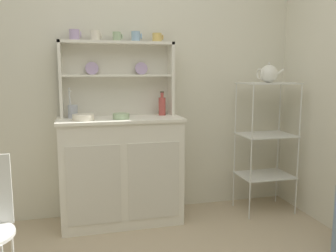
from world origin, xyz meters
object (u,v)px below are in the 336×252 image
(cup_lilac_0, at_px, (75,35))
(jam_bottle, at_px, (162,106))
(hutch_shelf_unit, at_px, (117,73))
(bakers_rack, at_px, (266,131))
(utensil_jar, at_px, (73,111))
(bowl_mixing_large, at_px, (83,117))
(hutch_cabinet, at_px, (121,169))
(porcelain_teapot, at_px, (269,74))

(cup_lilac_0, xyz_separation_m, jam_bottle, (0.73, -0.04, -0.59))
(hutch_shelf_unit, relative_size, jam_bottle, 4.59)
(jam_bottle, bearing_deg, hutch_shelf_unit, 168.69)
(bakers_rack, xyz_separation_m, utensil_jar, (-1.71, 0.15, 0.21))
(bowl_mixing_large, bearing_deg, hutch_cabinet, 13.67)
(hutch_shelf_unit, bearing_deg, utensil_jar, -167.44)
(hutch_cabinet, relative_size, bowl_mixing_large, 6.06)
(hutch_cabinet, bearing_deg, porcelain_teapot, -3.10)
(jam_bottle, relative_size, utensil_jar, 0.83)
(hutch_cabinet, distance_m, cup_lilac_0, 1.18)
(hutch_shelf_unit, bearing_deg, jam_bottle, -11.31)
(hutch_cabinet, xyz_separation_m, cup_lilac_0, (-0.34, 0.12, 1.12))
(hutch_cabinet, bearing_deg, cup_lilac_0, 160.42)
(hutch_shelf_unit, xyz_separation_m, cup_lilac_0, (-0.34, -0.04, 0.31))
(cup_lilac_0, bearing_deg, jam_bottle, -2.84)
(bowl_mixing_large, xyz_separation_m, jam_bottle, (0.68, 0.16, 0.06))
(hutch_shelf_unit, bearing_deg, cup_lilac_0, -173.31)
(bakers_rack, bearing_deg, jam_bottle, 170.49)
(hutch_shelf_unit, xyz_separation_m, jam_bottle, (0.38, -0.08, -0.29))
(hutch_cabinet, relative_size, porcelain_teapot, 4.17)
(porcelain_teapot, bearing_deg, bakers_rack, 0.00)
(bakers_rack, bearing_deg, bowl_mixing_large, -179.94)
(bowl_mixing_large, relative_size, jam_bottle, 0.81)
(bakers_rack, bearing_deg, utensil_jar, 175.01)
(hutch_shelf_unit, relative_size, utensil_jar, 3.83)
(bowl_mixing_large, relative_size, utensil_jar, 0.68)
(hutch_cabinet, xyz_separation_m, porcelain_teapot, (1.32, -0.07, 0.81))
(hutch_cabinet, distance_m, hutch_shelf_unit, 0.83)
(hutch_shelf_unit, bearing_deg, bakers_rack, -10.03)
(cup_lilac_0, xyz_separation_m, utensil_jar, (-0.04, -0.04, -0.62))
(bakers_rack, bearing_deg, hutch_cabinet, 176.90)
(porcelain_teapot, bearing_deg, jam_bottle, 170.48)
(hutch_shelf_unit, height_order, jam_bottle, hutch_shelf_unit)
(jam_bottle, xyz_separation_m, porcelain_teapot, (0.94, -0.16, 0.28))
(cup_lilac_0, distance_m, porcelain_teapot, 1.71)
(cup_lilac_0, xyz_separation_m, bowl_mixing_large, (0.04, -0.20, -0.66))
(hutch_cabinet, bearing_deg, bowl_mixing_large, -166.33)
(jam_bottle, bearing_deg, utensil_jar, -179.34)
(bakers_rack, distance_m, bowl_mixing_large, 1.64)
(hutch_shelf_unit, height_order, bowl_mixing_large, hutch_shelf_unit)
(jam_bottle, xyz_separation_m, utensil_jar, (-0.76, -0.01, -0.03))
(bowl_mixing_large, bearing_deg, jam_bottle, 13.15)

